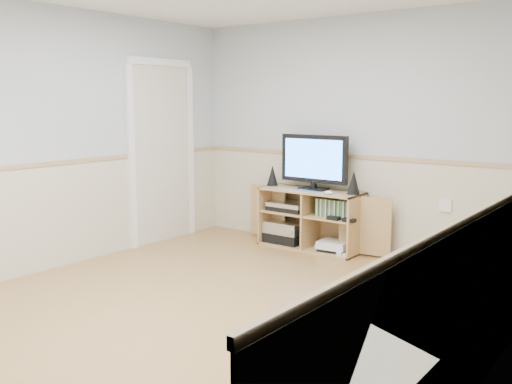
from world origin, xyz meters
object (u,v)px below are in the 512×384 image
keyboard (307,191)px  game_consoles (333,246)px  media_cabinet (313,218)px  monitor (314,160)px

keyboard → game_consoles: 0.66m
media_cabinet → game_consoles: (0.30, -0.07, -0.26)m
media_cabinet → monitor: bearing=-90.0°
monitor → keyboard: monitor is taller
game_consoles → keyboard: bearing=-154.6°
media_cabinet → monitor: 0.64m
monitor → keyboard: (0.03, -0.19, -0.32)m
keyboard → game_consoles: (0.27, 0.13, -0.59)m
media_cabinet → game_consoles: media_cabinet is taller
media_cabinet → monitor: size_ratio=2.22×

